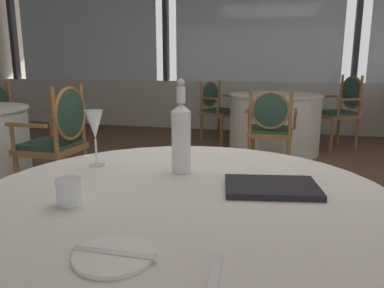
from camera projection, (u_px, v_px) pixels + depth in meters
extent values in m
plane|color=brown|center=(200.00, 232.00, 2.60)|extent=(14.20, 14.20, 0.00)
cube|color=beige|center=(253.00, 107.00, 6.39)|extent=(10.02, 0.12, 0.85)
cube|color=silver|center=(86.00, 38.00, 6.90)|extent=(2.76, 0.02, 1.53)
cube|color=#333338|center=(14.00, 39.00, 7.26)|extent=(0.08, 0.14, 1.53)
cube|color=silver|center=(256.00, 35.00, 6.15)|extent=(2.76, 0.02, 1.53)
cube|color=#333338|center=(166.00, 37.00, 6.51)|extent=(0.08, 0.14, 1.53)
cube|color=#333338|center=(357.00, 33.00, 5.76)|extent=(0.08, 0.14, 1.53)
cylinder|color=silver|center=(184.00, 195.00, 1.17)|extent=(1.32, 1.32, 0.02)
cylinder|color=white|center=(114.00, 255.00, 0.78)|extent=(0.17, 0.17, 0.01)
cube|color=silver|center=(114.00, 253.00, 0.77)|extent=(0.19, 0.02, 0.00)
cube|color=silver|center=(214.00, 280.00, 0.69)|extent=(0.03, 0.18, 0.00)
cylinder|color=white|center=(181.00, 142.00, 1.36)|extent=(0.07, 0.07, 0.23)
cone|color=white|center=(181.00, 107.00, 1.33)|extent=(0.07, 0.07, 0.03)
cylinder|color=white|center=(181.00, 95.00, 1.32)|extent=(0.03, 0.03, 0.06)
sphere|color=silver|center=(181.00, 83.00, 1.31)|extent=(0.03, 0.03, 0.03)
cylinder|color=white|center=(97.00, 165.00, 1.47)|extent=(0.06, 0.06, 0.00)
cylinder|color=white|center=(96.00, 152.00, 1.46)|extent=(0.01, 0.01, 0.10)
cone|color=white|center=(95.00, 125.00, 1.44)|extent=(0.07, 0.07, 0.11)
cylinder|color=white|center=(69.00, 191.00, 1.06)|extent=(0.07, 0.07, 0.08)
cube|color=black|center=(271.00, 187.00, 1.19)|extent=(0.32, 0.25, 0.02)
cylinder|color=silver|center=(276.00, 95.00, 4.82)|extent=(1.21, 1.21, 0.02)
cylinder|color=silver|center=(274.00, 124.00, 4.90)|extent=(1.18, 1.18, 0.75)
cube|color=olive|center=(336.00, 115.00, 5.13)|extent=(0.63, 0.63, 0.05)
cube|color=#284738|center=(337.00, 112.00, 5.12)|extent=(0.58, 0.58, 0.04)
cylinder|color=olive|center=(331.00, 136.00, 4.94)|extent=(0.04, 0.04, 0.43)
cylinder|color=olive|center=(314.00, 130.00, 5.32)|extent=(0.04, 0.04, 0.43)
cylinder|color=olive|center=(357.00, 134.00, 5.04)|extent=(0.04, 0.04, 0.43)
cylinder|color=olive|center=(338.00, 129.00, 5.42)|extent=(0.04, 0.04, 0.43)
cylinder|color=olive|center=(361.00, 96.00, 4.93)|extent=(0.04, 0.04, 0.53)
cylinder|color=olive|center=(341.00, 93.00, 5.30)|extent=(0.04, 0.04, 0.53)
ellipsoid|color=#284738|center=(352.00, 92.00, 5.11)|extent=(0.23, 0.37, 0.44)
torus|color=olive|center=(352.00, 92.00, 5.11)|extent=(0.25, 0.41, 0.45)
cube|color=olive|center=(349.00, 100.00, 4.83)|extent=(0.34, 0.21, 0.03)
cylinder|color=olive|center=(339.00, 108.00, 4.82)|extent=(0.03, 0.03, 0.22)
cube|color=olive|center=(326.00, 96.00, 5.31)|extent=(0.34, 0.21, 0.03)
cylinder|color=olive|center=(317.00, 104.00, 5.29)|extent=(0.03, 0.03, 0.22)
cube|color=olive|center=(220.00, 113.00, 5.55)|extent=(0.63, 0.63, 0.05)
cube|color=#284738|center=(220.00, 111.00, 5.54)|extent=(0.58, 0.58, 0.04)
cylinder|color=olive|center=(239.00, 128.00, 5.59)|extent=(0.04, 0.04, 0.40)
cylinder|color=olive|center=(221.00, 131.00, 5.32)|extent=(0.04, 0.04, 0.40)
cylinder|color=olive|center=(219.00, 125.00, 5.87)|extent=(0.04, 0.04, 0.40)
cylinder|color=olive|center=(201.00, 128.00, 5.59)|extent=(0.04, 0.04, 0.40)
cylinder|color=olive|center=(219.00, 95.00, 5.77)|extent=(0.04, 0.04, 0.45)
cylinder|color=olive|center=(202.00, 97.00, 5.49)|extent=(0.04, 0.04, 0.45)
ellipsoid|color=#284738|center=(210.00, 94.00, 5.64)|extent=(0.24, 0.36, 0.38)
torus|color=olive|center=(210.00, 94.00, 5.64)|extent=(0.23, 0.35, 0.39)
cube|color=olive|center=(232.00, 96.00, 5.65)|extent=(0.33, 0.22, 0.03)
cylinder|color=olive|center=(239.00, 104.00, 5.58)|extent=(0.03, 0.03, 0.22)
cube|color=olive|center=(210.00, 98.00, 5.31)|extent=(0.33, 0.22, 0.03)
cylinder|color=olive|center=(218.00, 107.00, 5.23)|extent=(0.03, 0.03, 0.22)
cube|color=olive|center=(270.00, 133.00, 4.00)|extent=(0.47, 0.47, 0.05)
cube|color=#284738|center=(271.00, 129.00, 3.99)|extent=(0.43, 0.43, 0.04)
cylinder|color=olive|center=(253.00, 148.00, 4.29)|extent=(0.04, 0.04, 0.39)
cylinder|color=olive|center=(288.00, 150.00, 4.19)|extent=(0.04, 0.04, 0.39)
cylinder|color=olive|center=(249.00, 156.00, 3.91)|extent=(0.04, 0.04, 0.39)
cylinder|color=olive|center=(288.00, 159.00, 3.81)|extent=(0.04, 0.04, 0.39)
cylinder|color=olive|center=(251.00, 112.00, 3.81)|extent=(0.04, 0.04, 0.45)
cylinder|color=olive|center=(291.00, 113.00, 3.71)|extent=(0.04, 0.04, 0.45)
ellipsoid|color=#284738|center=(270.00, 110.00, 3.74)|extent=(0.39, 0.06, 0.38)
torus|color=olive|center=(270.00, 110.00, 3.74)|extent=(0.39, 0.04, 0.39)
cube|color=olive|center=(248.00, 110.00, 4.03)|extent=(0.04, 0.37, 0.03)
cylinder|color=olive|center=(249.00, 118.00, 4.19)|extent=(0.03, 0.03, 0.22)
cube|color=olive|center=(296.00, 111.00, 3.90)|extent=(0.04, 0.37, 0.03)
cylinder|color=olive|center=(295.00, 120.00, 4.06)|extent=(0.03, 0.03, 0.22)
cube|color=olive|center=(51.00, 149.00, 3.15)|extent=(0.47, 0.47, 0.05)
cube|color=#284738|center=(50.00, 144.00, 3.15)|extent=(0.43, 0.43, 0.04)
cylinder|color=olive|center=(17.00, 180.00, 3.07)|extent=(0.04, 0.04, 0.42)
cylinder|color=olive|center=(48.00, 167.00, 3.44)|extent=(0.04, 0.04, 0.42)
cylinder|color=olive|center=(59.00, 184.00, 2.97)|extent=(0.04, 0.04, 0.42)
cylinder|color=olive|center=(86.00, 171.00, 3.34)|extent=(0.04, 0.04, 0.42)
cylinder|color=olive|center=(54.00, 120.00, 2.85)|extent=(0.04, 0.04, 0.52)
cylinder|color=olive|center=(82.00, 114.00, 3.23)|extent=(0.04, 0.04, 0.52)
ellipsoid|color=#284738|center=(71.00, 114.00, 3.03)|extent=(0.06, 0.39, 0.44)
torus|color=olive|center=(71.00, 114.00, 3.03)|extent=(0.04, 0.45, 0.45)
cube|color=olive|center=(26.00, 125.00, 2.87)|extent=(0.37, 0.04, 0.03)
cylinder|color=olive|center=(12.00, 138.00, 2.93)|extent=(0.03, 0.03, 0.22)
cube|color=olive|center=(64.00, 116.00, 3.34)|extent=(0.37, 0.04, 0.03)
cylinder|color=olive|center=(51.00, 128.00, 3.40)|extent=(0.03, 0.03, 0.22)
cylinder|color=olive|center=(8.00, 149.00, 4.16)|extent=(0.04, 0.04, 0.43)
cylinder|color=olive|center=(15.00, 142.00, 4.54)|extent=(0.04, 0.04, 0.43)
cylinder|color=olive|center=(10.00, 101.00, 4.43)|extent=(0.04, 0.04, 0.48)
cube|color=olive|center=(11.00, 104.00, 4.24)|extent=(0.21, 0.34, 0.03)
cylinder|color=olive|center=(10.00, 116.00, 4.13)|extent=(0.03, 0.03, 0.22)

